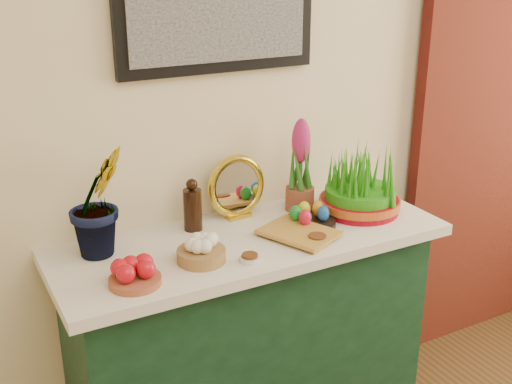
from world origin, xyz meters
TOP-DOWN VIEW (x-y plane):
  - sideboard at (-0.12, 2.00)m, footprint 1.30×0.45m
  - tablecloth at (-0.12, 2.00)m, footprint 1.40×0.55m
  - hyacinth_green at (-0.62, 2.11)m, footprint 0.30×0.28m
  - apple_bowl at (-0.59, 1.85)m, footprint 0.17×0.17m
  - garlic_basket at (-0.35, 1.90)m, footprint 0.21×0.21m
  - vinegar_cruet at (-0.28, 2.15)m, footprint 0.07×0.07m
  - mirror at (-0.08, 2.18)m, footprint 0.24×0.08m
  - book at (-0.06, 1.87)m, footprint 0.25×0.30m
  - spice_dish_left at (-0.22, 1.82)m, footprint 0.07×0.07m
  - spice_dish_right at (0.05, 1.84)m, footprint 0.08×0.08m
  - egg_plate at (0.11, 1.98)m, footprint 0.20×0.20m
  - hyacinth_pink at (0.16, 2.12)m, footprint 0.11×0.11m
  - wheatgrass_sabzeh at (0.35, 2.00)m, footprint 0.31×0.31m

SIDE VIEW (x-z plane):
  - sideboard at x=-0.12m, z-range 0.00..0.85m
  - tablecloth at x=-0.12m, z-range 0.85..0.89m
  - spice_dish_left at x=-0.22m, z-range 0.89..0.92m
  - spice_dish_right at x=0.05m, z-range 0.89..0.92m
  - book at x=-0.06m, z-range 0.89..0.92m
  - egg_plate at x=0.11m, z-range 0.88..0.96m
  - apple_bowl at x=-0.59m, z-range 0.88..0.96m
  - garlic_basket at x=-0.35m, z-range 0.88..0.97m
  - vinegar_cruet at x=-0.28m, z-range 0.88..1.07m
  - wheatgrass_sabzeh at x=0.35m, z-range 0.87..1.13m
  - mirror at x=-0.08m, z-range 0.89..1.13m
  - hyacinth_pink at x=0.16m, z-range 0.87..1.23m
  - hyacinth_green at x=-0.62m, z-range 0.89..1.37m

